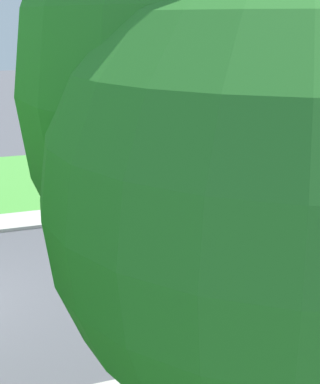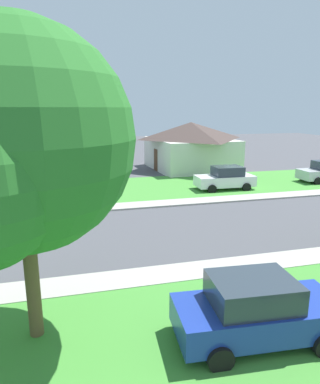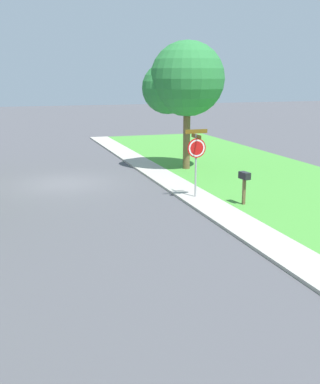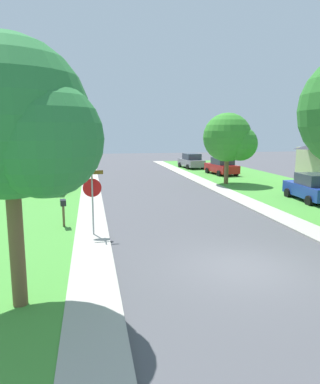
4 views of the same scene
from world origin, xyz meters
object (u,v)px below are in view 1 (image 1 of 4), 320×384
at_px(house_left_setback, 254,84).
at_px(mailbox, 129,170).
at_px(stop_sign_far_corner, 91,156).
at_px(tree_sidewalk_mid, 296,109).

xyz_separation_m(house_left_setback, mailbox, (10.99, -10.64, -1.37)).
height_order(stop_sign_far_corner, house_left_setback, house_left_setback).
bearing_deg(house_left_setback, stop_sign_far_corner, -44.82).
relative_size(tree_sidewalk_mid, mailbox, 6.06).
bearing_deg(tree_sidewalk_mid, stop_sign_far_corner, 176.30).
height_order(tree_sidewalk_mid, mailbox, tree_sidewalk_mid).
relative_size(stop_sign_far_corner, tree_sidewalk_mid, 0.35).
bearing_deg(house_left_setback, tree_sidewalk_mid, -28.05).
bearing_deg(tree_sidewalk_mid, mailbox, 170.03).
bearing_deg(tree_sidewalk_mid, house_left_setback, 151.95).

